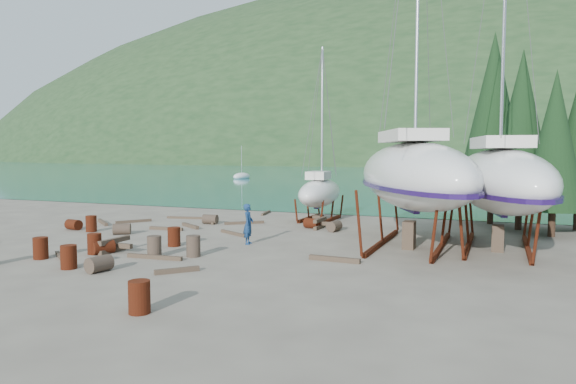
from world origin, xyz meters
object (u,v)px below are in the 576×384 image
at_px(large_sailboat_near, 412,175).
at_px(worker, 248,224).
at_px(large_sailboat_far, 500,180).
at_px(small_sailboat_shore, 320,192).

height_order(large_sailboat_near, worker, large_sailboat_near).
bearing_deg(large_sailboat_near, worker, 173.69).
height_order(large_sailboat_near, large_sailboat_far, large_sailboat_near).
distance_m(large_sailboat_far, small_sailboat_shore, 12.40).
xyz_separation_m(large_sailboat_far, worker, (-10.87, -3.16, -2.15)).
distance_m(large_sailboat_far, worker, 11.52).
bearing_deg(worker, large_sailboat_far, -87.09).
xyz_separation_m(small_sailboat_shore, worker, (-0.30, -9.51, -0.87)).
relative_size(large_sailboat_far, small_sailboat_shore, 1.73).
bearing_deg(large_sailboat_near, small_sailboat_shore, 109.50).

